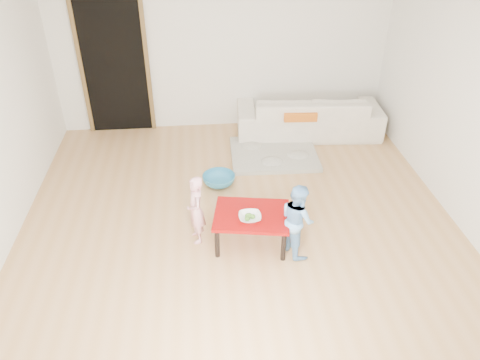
{
  "coord_description": "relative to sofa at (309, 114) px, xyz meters",
  "views": [
    {
      "loc": [
        -0.41,
        -4.37,
        3.37
      ],
      "look_at": [
        0.0,
        -0.2,
        0.65
      ],
      "focal_mm": 35.0,
      "sensor_mm": 36.0,
      "label": 1
    }
  ],
  "objects": [
    {
      "name": "floor",
      "position": [
        -1.28,
        -2.05,
        -0.32
      ],
      "size": [
        5.0,
        5.0,
        0.01
      ],
      "primitive_type": "cube",
      "color": "tan",
      "rests_on": "ground"
    },
    {
      "name": "back_wall",
      "position": [
        -1.28,
        0.45,
        0.98
      ],
      "size": [
        5.0,
        0.02,
        2.6
      ],
      "primitive_type": "cube",
      "color": "white",
      "rests_on": "floor"
    },
    {
      "name": "right_wall",
      "position": [
        1.22,
        -2.05,
        0.98
      ],
      "size": [
        0.02,
        5.0,
        2.6
      ],
      "primitive_type": "cube",
      "color": "white",
      "rests_on": "floor"
    },
    {
      "name": "doorway",
      "position": [
        -2.88,
        0.43,
        0.71
      ],
      "size": [
        1.02,
        0.08,
        2.11
      ],
      "primitive_type": null,
      "color": "brown",
      "rests_on": "back_wall"
    },
    {
      "name": "sofa",
      "position": [
        0.0,
        0.0,
        0.0
      ],
      "size": [
        2.22,
        1.0,
        0.63
      ],
      "primitive_type": "imported",
      "rotation": [
        0.0,
        0.0,
        3.07
      ],
      "color": "beige",
      "rests_on": "floor"
    },
    {
      "name": "cushion",
      "position": [
        -0.22,
        -0.25,
        0.16
      ],
      "size": [
        0.5,
        0.45,
        0.13
      ],
      "primitive_type": "cube",
      "rotation": [
        0.0,
        0.0,
        -0.05
      ],
      "color": "#D06317",
      "rests_on": "sofa"
    },
    {
      "name": "red_table",
      "position": [
        -1.18,
        -2.52,
        -0.12
      ],
      "size": [
        0.88,
        0.72,
        0.39
      ],
      "primitive_type": null,
      "rotation": [
        0.0,
        0.0,
        -0.17
      ],
      "color": "#860707",
      "rests_on": "floor"
    },
    {
      "name": "bowl",
      "position": [
        -1.21,
        -2.61,
        0.11
      ],
      "size": [
        0.23,
        0.23,
        0.06
      ],
      "primitive_type": "imported",
      "color": "white",
      "rests_on": "red_table"
    },
    {
      "name": "broccoli",
      "position": [
        -1.21,
        -2.61,
        0.1
      ],
      "size": [
        0.12,
        0.12,
        0.06
      ],
      "primitive_type": null,
      "color": "#2D5919",
      "rests_on": "red_table"
    },
    {
      "name": "child_pink",
      "position": [
        -1.76,
        -2.4,
        0.08
      ],
      "size": [
        0.24,
        0.32,
        0.8
      ],
      "primitive_type": "imported",
      "rotation": [
        0.0,
        0.0,
        -1.38
      ],
      "color": "#ED6C7C",
      "rests_on": "floor"
    },
    {
      "name": "child_blue",
      "position": [
        -0.73,
        -2.69,
        0.1
      ],
      "size": [
        0.43,
        0.48,
        0.83
      ],
      "primitive_type": "imported",
      "rotation": [
        0.0,
        0.0,
        1.89
      ],
      "color": "#67B8F0",
      "rests_on": "floor"
    },
    {
      "name": "basin",
      "position": [
        -1.46,
        -1.32,
        -0.25
      ],
      "size": [
        0.42,
        0.42,
        0.13
      ],
      "primitive_type": "imported",
      "color": "teal",
      "rests_on": "floor"
    },
    {
      "name": "blanket",
      "position": [
        -0.63,
        -0.66,
        -0.29
      ],
      "size": [
        1.25,
        1.05,
        0.06
      ],
      "primitive_type": null,
      "rotation": [
        0.0,
        0.0,
        -0.03
      ],
      "color": "beige",
      "rests_on": "floor"
    }
  ]
}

